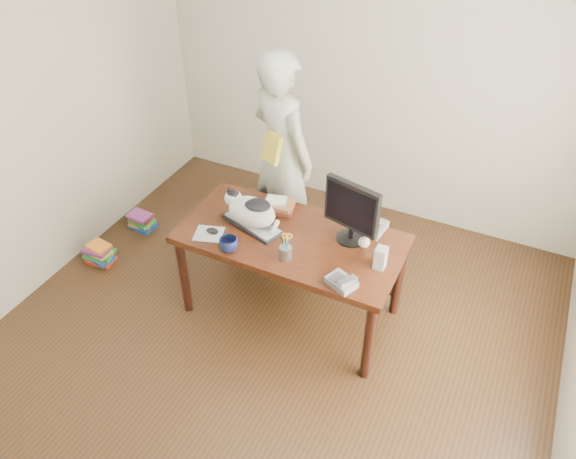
# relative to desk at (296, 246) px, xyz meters

# --- Properties ---
(room) EXTENTS (4.50, 4.50, 4.50)m
(room) POSITION_rel_desk_xyz_m (0.00, -0.68, 0.75)
(room) COLOR black
(room) RESTS_ON ground
(desk) EXTENTS (1.60, 0.80, 0.75)m
(desk) POSITION_rel_desk_xyz_m (0.00, 0.00, 0.00)
(desk) COLOR black
(desk) RESTS_ON ground
(keyboard) EXTENTS (0.51, 0.32, 0.03)m
(keyboard) POSITION_rel_desk_xyz_m (-0.31, -0.09, 0.16)
(keyboard) COLOR black
(keyboard) RESTS_ON desk
(cat) EXTENTS (0.47, 0.32, 0.27)m
(cat) POSITION_rel_desk_xyz_m (-0.32, -0.08, 0.28)
(cat) COLOR silver
(cat) RESTS_ON keyboard
(monitor) EXTENTS (0.42, 0.25, 0.47)m
(monitor) POSITION_rel_desk_xyz_m (0.39, 0.06, 0.41)
(monitor) COLOR black
(monitor) RESTS_ON desk
(pen_cup) EXTENTS (0.11, 0.11, 0.22)m
(pen_cup) POSITION_rel_desk_xyz_m (0.07, -0.31, 0.21)
(pen_cup) COLOR gray
(pen_cup) RESTS_ON desk
(mousepad) EXTENTS (0.24, 0.23, 0.00)m
(mousepad) POSITION_rel_desk_xyz_m (-0.54, -0.31, 0.15)
(mousepad) COLOR #B4B9C1
(mousepad) RESTS_ON desk
(mouse) EXTENTS (0.10, 0.08, 0.04)m
(mouse) POSITION_rel_desk_xyz_m (-0.52, -0.29, 0.17)
(mouse) COLOR black
(mouse) RESTS_ON mousepad
(coffee_mug) EXTENTS (0.19, 0.19, 0.10)m
(coffee_mug) POSITION_rel_desk_xyz_m (-0.32, -0.40, 0.20)
(coffee_mug) COLOR black
(coffee_mug) RESTS_ON desk
(phone) EXTENTS (0.22, 0.20, 0.09)m
(phone) POSITION_rel_desk_xyz_m (0.51, -0.38, 0.18)
(phone) COLOR slate
(phone) RESTS_ON desk
(speaker) EXTENTS (0.07, 0.08, 0.16)m
(speaker) POSITION_rel_desk_xyz_m (0.67, -0.11, 0.23)
(speaker) COLOR #969698
(speaker) RESTS_ON desk
(baseball) EXTENTS (0.08, 0.08, 0.08)m
(baseball) POSITION_rel_desk_xyz_m (0.51, 0.04, 0.19)
(baseball) COLOR beige
(baseball) RESTS_ON desk
(book_stack) EXTENTS (0.27, 0.22, 0.09)m
(book_stack) POSITION_rel_desk_xyz_m (-0.23, 0.17, 0.19)
(book_stack) COLOR #441712
(book_stack) RESTS_ON desk
(calculator) EXTENTS (0.17, 0.22, 0.06)m
(calculator) POSITION_rel_desk_xyz_m (0.51, 0.24, 0.18)
(calculator) COLOR slate
(calculator) RESTS_ON desk
(person) EXTENTS (0.77, 0.66, 1.79)m
(person) POSITION_rel_desk_xyz_m (-0.45, 0.68, 0.30)
(person) COLOR silver
(person) RESTS_ON ground
(held_book) EXTENTS (0.20, 0.16, 0.24)m
(held_book) POSITION_rel_desk_xyz_m (-0.45, 0.51, 0.45)
(held_book) COLOR gold
(held_book) RESTS_ON person
(book_pile_a) EXTENTS (0.27, 0.22, 0.18)m
(book_pile_a) POSITION_rel_desk_xyz_m (-1.75, -0.28, -0.51)
(book_pile_a) COLOR #AC2518
(book_pile_a) RESTS_ON ground
(book_pile_b) EXTENTS (0.26, 0.20, 0.15)m
(book_pile_b) POSITION_rel_desk_xyz_m (-1.72, 0.27, -0.53)
(book_pile_b) COLOR navy
(book_pile_b) RESTS_ON ground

